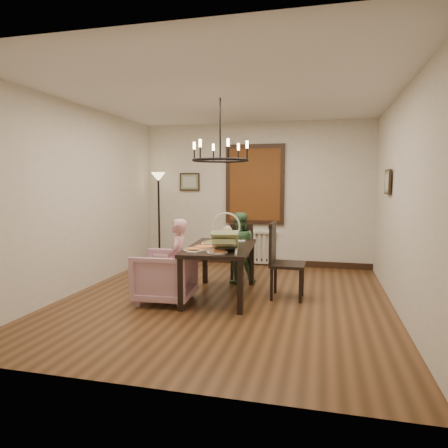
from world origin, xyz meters
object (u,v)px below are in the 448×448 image
at_px(chair_far, 242,251).
at_px(floor_lamp, 159,219).
at_px(dining_table, 220,252).
at_px(elderly_woman, 178,268).
at_px(chair_right, 288,260).
at_px(drinking_glass, 218,241).
at_px(seated_man, 239,254).
at_px(armchair, 165,277).
at_px(baby_bouncer, 225,238).

bearing_deg(chair_far, floor_lamp, 144.27).
distance_m(dining_table, elderly_woman, 0.66).
relative_size(chair_right, floor_lamp, 0.61).
distance_m(elderly_woman, drinking_glass, 0.69).
distance_m(chair_right, drinking_glass, 1.02).
xyz_separation_m(drinking_glass, floor_lamp, (-1.77, 2.04, 0.09)).
bearing_deg(elderly_woman, seated_man, 148.03).
xyz_separation_m(armchair, floor_lamp, (-1.11, 2.43, 0.55)).
bearing_deg(elderly_woman, chair_right, 105.06).
bearing_deg(drinking_glass, chair_far, 85.65).
relative_size(chair_right, armchair, 1.41).
xyz_separation_m(dining_table, floor_lamp, (-1.80, 2.01, 0.25)).
relative_size(elderly_woman, drinking_glass, 6.62).
bearing_deg(chair_right, chair_far, 40.66).
distance_m(drinking_glass, floor_lamp, 2.70).
bearing_deg(chair_right, armchair, 110.46).
bearing_deg(floor_lamp, chair_right, -34.13).
distance_m(armchair, seated_man, 1.48).
height_order(baby_bouncer, floor_lamp, floor_lamp).
distance_m(armchair, baby_bouncer, 1.03).
bearing_deg(drinking_glass, seated_man, 81.63).
distance_m(elderly_woman, floor_lamp, 2.76).
bearing_deg(dining_table, drinking_glass, -135.57).
relative_size(armchair, drinking_glass, 5.38).
xyz_separation_m(chair_far, baby_bouncer, (0.11, -1.65, 0.46)).
height_order(dining_table, armchair, dining_table).
height_order(armchair, floor_lamp, floor_lamp).
xyz_separation_m(chair_far, elderly_woman, (-0.57, -1.60, 0.02)).
bearing_deg(floor_lamp, dining_table, -48.22).
xyz_separation_m(chair_right, baby_bouncer, (-0.77, -0.59, 0.37)).
distance_m(seated_man, drinking_glass, 0.92).
bearing_deg(dining_table, elderly_woman, -146.64).
distance_m(dining_table, armchair, 0.86).
height_order(elderly_woman, drinking_glass, elderly_woman).
height_order(dining_table, baby_bouncer, baby_bouncer).
bearing_deg(chair_right, dining_table, 100.14).
relative_size(elderly_woman, floor_lamp, 0.53).
bearing_deg(floor_lamp, elderly_woman, -61.72).
relative_size(armchair, seated_man, 0.80).
xyz_separation_m(armchair, baby_bouncer, (0.86, -0.01, 0.56)).
distance_m(chair_far, floor_lamp, 2.08).
distance_m(chair_far, seated_man, 0.39).
relative_size(elderly_woman, baby_bouncer, 1.75).
height_order(dining_table, floor_lamp, floor_lamp).
relative_size(chair_right, drinking_glass, 7.57).
xyz_separation_m(seated_man, baby_bouncer, (0.08, -1.26, 0.43)).
bearing_deg(baby_bouncer, floor_lamp, 118.12).
bearing_deg(chair_right, drinking_glass, 101.51).
height_order(dining_table, chair_far, chair_far).
bearing_deg(elderly_woman, baby_bouncer, 80.54).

